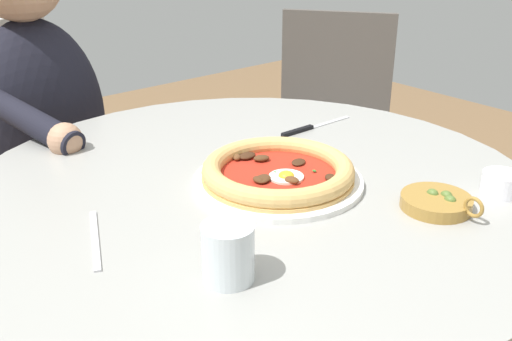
% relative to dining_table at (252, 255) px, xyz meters
% --- Properties ---
extents(dining_table, '(1.02, 1.02, 0.76)m').
position_rel_dining_table_xyz_m(dining_table, '(0.00, 0.00, 0.00)').
color(dining_table, '#999993').
rests_on(dining_table, ground).
extents(pizza_on_plate, '(0.30, 0.30, 0.04)m').
position_rel_dining_table_xyz_m(pizza_on_plate, '(0.03, 0.03, 0.17)').
color(pizza_on_plate, white).
rests_on(pizza_on_plate, dining_table).
extents(water_glass, '(0.07, 0.07, 0.08)m').
position_rel_dining_table_xyz_m(water_glass, '(0.21, -0.21, 0.18)').
color(water_glass, silver).
rests_on(water_glass, dining_table).
extents(steak_knife, '(0.01, 0.20, 0.01)m').
position_rel_dining_table_xyz_m(steak_knife, '(-0.13, 0.26, 0.15)').
color(steak_knife, silver).
rests_on(steak_knife, dining_table).
extents(ramekin_capers, '(0.07, 0.07, 0.04)m').
position_rel_dining_table_xyz_m(ramekin_capers, '(0.31, 0.29, 0.17)').
color(ramekin_capers, white).
rests_on(ramekin_capers, dining_table).
extents(olive_pan, '(0.14, 0.11, 0.04)m').
position_rel_dining_table_xyz_m(olive_pan, '(0.27, 0.16, 0.16)').
color(olive_pan, olive).
rests_on(olive_pan, dining_table).
extents(fork_utensil, '(0.16, 0.08, 0.00)m').
position_rel_dining_table_xyz_m(fork_utensil, '(0.01, -0.30, 0.15)').
color(fork_utensil, '#BCBCC1').
rests_on(fork_utensil, dining_table).
extents(diner_person, '(0.53, 0.38, 1.16)m').
position_rel_dining_table_xyz_m(diner_person, '(-0.68, -0.12, -0.09)').
color(diner_person, '#282833').
rests_on(diner_person, ground).
extents(cafe_chair_diner, '(0.49, 0.49, 0.93)m').
position_rel_dining_table_xyz_m(cafe_chair_diner, '(-0.83, -0.14, -0.05)').
color(cafe_chair_diner, beige).
rests_on(cafe_chair_diner, ground).
extents(cafe_chair_spare_far, '(0.61, 0.61, 0.88)m').
position_rel_dining_table_xyz_m(cafe_chair_spare_far, '(-0.60, 0.85, -0.07)').
color(cafe_chair_spare_far, '#504A45').
rests_on(cafe_chair_spare_far, ground).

